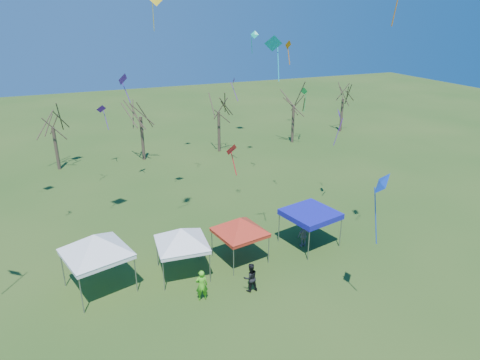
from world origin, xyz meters
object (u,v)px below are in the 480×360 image
at_px(tree_4, 294,92).
at_px(tent_blue, 310,214).
at_px(tree_3, 218,97).
at_px(person_grey, 304,235).
at_px(tree_5, 344,87).
at_px(tent_red, 240,221).
at_px(person_dark, 250,277).
at_px(tree_2, 139,101).
at_px(tree_1, 50,112).
at_px(tent_white_mid, 181,231).
at_px(tent_white_west, 94,238).
at_px(person_green, 202,285).

relative_size(tree_4, tent_blue, 2.14).
xyz_separation_m(tree_3, person_grey, (-1.99, -21.89, -5.27)).
xyz_separation_m(tree_5, tent_red, (-24.25, -23.83, -2.95)).
bearing_deg(tent_blue, person_dark, -150.71).
bearing_deg(tree_2, tent_red, -85.25).
xyz_separation_m(tree_2, tree_4, (17.72, -0.38, -0.23)).
bearing_deg(tree_3, tree_1, 177.94).
distance_m(tent_white_mid, person_grey, 8.56).
relative_size(tree_5, tent_white_west, 1.69).
relative_size(tree_2, person_grey, 5.05).
xyz_separation_m(tree_5, person_green, (-27.70, -26.74, -4.82)).
xyz_separation_m(tent_white_mid, tent_blue, (8.80, 0.16, -0.63)).
distance_m(tent_red, person_green, 4.89).
xyz_separation_m(tree_1, tree_2, (8.40, -0.27, 0.50)).
height_order(tree_3, tent_red, tree_3).
bearing_deg(person_grey, person_dark, 26.75).
bearing_deg(tree_1, tree_5, 2.35).
distance_m(tree_2, person_green, 25.67).
xyz_separation_m(tree_1, tent_white_west, (1.76, -22.19, -2.54)).
xyz_separation_m(tree_2, tent_white_mid, (-1.90, -22.27, -3.42)).
distance_m(tent_white_west, person_green, 6.37).
relative_size(tree_1, person_green, 4.12).
bearing_deg(person_dark, tree_5, -131.46).
height_order(tree_1, tent_white_west, tree_1).
xyz_separation_m(tent_white_mid, person_dark, (3.04, -3.07, -2.01)).
height_order(tree_1, tree_5, tree_1).
xyz_separation_m(tent_red, person_green, (-3.46, -2.91, -1.86)).
bearing_deg(tent_blue, person_grey, -167.17).
bearing_deg(tree_1, person_dark, -69.56).
bearing_deg(tree_2, tent_white_mid, -94.88).
distance_m(tent_white_west, person_grey, 13.28).
relative_size(tree_2, tree_3, 1.03).
height_order(tent_blue, person_grey, tent_blue).
bearing_deg(person_dark, tree_3, -104.93).
height_order(tent_white_mid, tent_red, tent_white_mid).
distance_m(tree_4, tent_blue, 24.58).
bearing_deg(tent_white_mid, tree_2, 85.12).
bearing_deg(person_green, tree_5, -128.59).
height_order(tent_red, person_dark, tent_red).
xyz_separation_m(tree_3, person_green, (-10.02, -24.72, -5.16)).
distance_m(tree_3, tree_5, 17.81).
xyz_separation_m(tree_1, tree_3, (16.80, -0.60, 0.29)).
relative_size(tree_3, tent_blue, 2.14).
bearing_deg(tent_white_west, tree_3, 55.13).
bearing_deg(tree_3, tent_blue, -93.93).
bearing_deg(tree_1, tent_white_mid, -73.92).
relative_size(tree_4, tree_5, 1.06).
relative_size(tree_4, person_dark, 4.58).
xyz_separation_m(tent_white_west, person_dark, (7.78, -3.42, -2.39)).
bearing_deg(tree_1, tent_red, -65.44).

